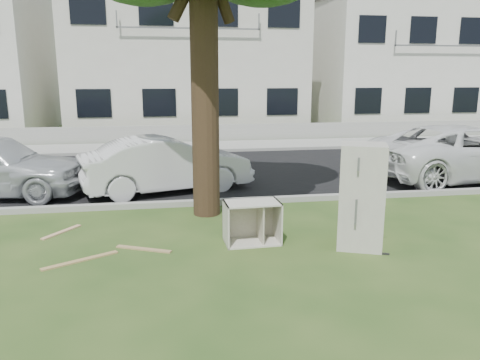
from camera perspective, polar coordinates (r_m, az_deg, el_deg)
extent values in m
plane|color=#274418|center=(7.97, 0.02, -7.68)|extent=(120.00, 120.00, 0.00)
cube|color=black|center=(13.72, -4.00, 0.99)|extent=(120.00, 7.00, 0.01)
cube|color=gray|center=(10.28, -2.17, -2.99)|extent=(120.00, 0.18, 0.12)
cube|color=gray|center=(17.20, -5.10, 3.34)|extent=(120.00, 0.18, 0.12)
cube|color=gray|center=(18.63, -5.43, 4.07)|extent=(120.00, 2.80, 0.01)
cube|color=gray|center=(20.16, -5.76, 5.70)|extent=(120.00, 0.15, 0.70)
cylinder|color=black|center=(9.22, -4.32, 11.56)|extent=(0.54, 0.54, 5.20)
cube|color=silver|center=(24.92, -6.66, 14.49)|extent=(11.00, 8.00, 7.20)
cube|color=silver|center=(28.17, 19.25, 13.06)|extent=(10.00, 8.00, 6.60)
cube|color=#595451|center=(28.44, 19.78, 19.94)|extent=(10.20, 8.16, 0.24)
cube|color=beige|center=(7.82, 14.57, -1.93)|extent=(0.90, 0.87, 1.71)
cube|color=silver|center=(7.89, 1.47, -5.17)|extent=(0.94, 0.60, 0.71)
cube|color=#A68650|center=(7.63, -18.86, -9.26)|extent=(1.07, 0.65, 0.02)
cube|color=#A18354|center=(7.84, -11.66, -8.24)|extent=(0.91, 0.49, 0.02)
cube|color=tan|center=(9.06, -20.91, -5.94)|extent=(0.58, 0.76, 0.02)
imported|color=silver|center=(11.42, -8.93, 1.89)|extent=(4.29, 2.48, 1.34)
imported|color=white|center=(14.00, 25.73, 3.05)|extent=(5.56, 3.06, 1.47)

